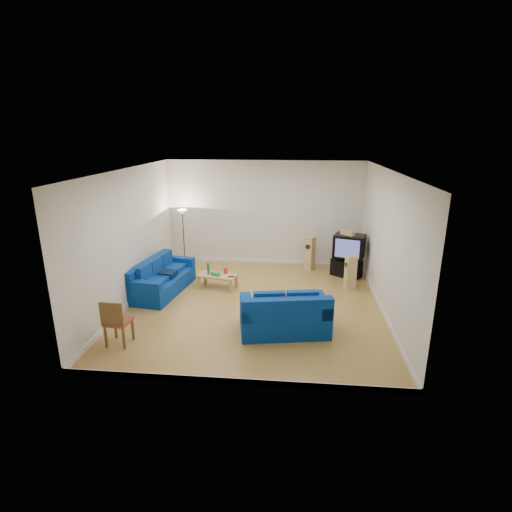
# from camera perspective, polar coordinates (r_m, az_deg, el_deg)

# --- Properties ---
(room) EXTENTS (6.01, 6.51, 3.21)m
(room) POSITION_cam_1_polar(r_m,az_deg,el_deg) (9.23, -0.24, 1.89)
(room) COLOR brown
(room) RESTS_ON ground
(sofa_three_seat) EXTENTS (1.24, 2.29, 0.84)m
(sofa_three_seat) POSITION_cam_1_polar(r_m,az_deg,el_deg) (10.67, -13.47, -3.39)
(sofa_three_seat) COLOR navy
(sofa_three_seat) RESTS_ON ground
(sofa_loveseat) EXTENTS (1.95, 1.31, 0.90)m
(sofa_loveseat) POSITION_cam_1_polar(r_m,az_deg,el_deg) (8.34, 4.11, -8.73)
(sofa_loveseat) COLOR navy
(sofa_loveseat) RESTS_ON ground
(coffee_table) EXTENTS (1.10, 0.71, 0.37)m
(coffee_table) POSITION_cam_1_polar(r_m,az_deg,el_deg) (10.68, -5.52, -2.94)
(coffee_table) COLOR tan
(coffee_table) RESTS_ON ground
(bottle) EXTENTS (0.08, 0.08, 0.31)m
(bottle) POSITION_cam_1_polar(r_m,az_deg,el_deg) (10.68, -6.81, -1.79)
(bottle) COLOR #197233
(bottle) RESTS_ON coffee_table
(tissue_box) EXTENTS (0.26, 0.23, 0.09)m
(tissue_box) POSITION_cam_1_polar(r_m,az_deg,el_deg) (10.59, -5.77, -2.56)
(tissue_box) COLOR green
(tissue_box) RESTS_ON coffee_table
(red_canister) EXTENTS (0.12, 0.12, 0.15)m
(red_canister) POSITION_cam_1_polar(r_m,az_deg,el_deg) (10.71, -4.38, -2.13)
(red_canister) COLOR red
(red_canister) RESTS_ON coffee_table
(remote) EXTENTS (0.17, 0.08, 0.02)m
(remote) POSITION_cam_1_polar(r_m,az_deg,el_deg) (10.47, -3.57, -2.94)
(remote) COLOR black
(remote) RESTS_ON coffee_table
(tv_stand) EXTENTS (0.92, 0.85, 0.50)m
(tv_stand) POSITION_cam_1_polar(r_m,az_deg,el_deg) (11.80, 12.77, -1.66)
(tv_stand) COLOR black
(tv_stand) RESTS_ON ground
(av_receiver) EXTENTS (0.55, 0.53, 0.10)m
(av_receiver) POSITION_cam_1_polar(r_m,az_deg,el_deg) (11.75, 12.81, -0.21)
(av_receiver) COLOR black
(av_receiver) RESTS_ON tv_stand
(television) EXTENTS (0.98, 0.84, 0.64)m
(television) POSITION_cam_1_polar(r_m,az_deg,el_deg) (11.57, 13.19, 1.40)
(television) COLOR black
(television) RESTS_ON av_receiver
(centre_speaker) EXTENTS (0.40, 0.38, 0.14)m
(centre_speaker) POSITION_cam_1_polar(r_m,az_deg,el_deg) (11.45, 12.96, 3.28)
(centre_speaker) COLOR tan
(centre_speaker) RESTS_ON television
(speaker_left) EXTENTS (0.35, 0.38, 1.02)m
(speaker_left) POSITION_cam_1_polar(r_m,az_deg,el_deg) (12.08, 7.70, 0.38)
(speaker_left) COLOR tan
(speaker_left) RESTS_ON ground
(speaker_right) EXTENTS (0.32, 0.28, 0.91)m
(speaker_right) POSITION_cam_1_polar(r_m,az_deg,el_deg) (10.83, 13.34, -2.26)
(speaker_right) COLOR tan
(speaker_right) RESTS_ON ground
(floor_lamp) EXTENTS (0.30, 0.30, 1.77)m
(floor_lamp) POSITION_cam_1_polar(r_m,az_deg,el_deg) (12.29, -10.43, 5.11)
(floor_lamp) COLOR black
(floor_lamp) RESTS_ON ground
(dining_chair) EXTENTS (0.49, 0.49, 0.96)m
(dining_chair) POSITION_cam_1_polar(r_m,az_deg,el_deg) (8.22, -19.36, -8.67)
(dining_chair) COLOR brown
(dining_chair) RESTS_ON ground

